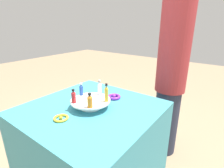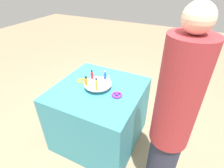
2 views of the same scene
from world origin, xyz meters
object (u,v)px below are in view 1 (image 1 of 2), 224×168
bottle_orange (90,101)px  bottle_gold (106,93)px  bottle_blue (81,90)px  ribbon_bow_purple (114,97)px  display_stand (91,102)px  bottle_clear (100,88)px  person_figure (171,76)px  ribbon_bow_gold (61,118)px  bottle_red (74,97)px

bottle_orange → bottle_gold: bearing=-101.5°
bottle_blue → ribbon_bow_purple: bearing=-125.8°
display_stand → bottle_orange: bottle_orange is taller
bottle_clear → person_figure: 0.78m
bottle_blue → person_figure: size_ratio=0.06×
ribbon_bow_gold → ribbon_bow_purple: 0.50m
bottle_clear → bottle_blue: bearing=42.5°
bottle_blue → bottle_gold: (-0.23, -0.03, 0.02)m
ribbon_bow_purple → bottle_clear: bearing=66.8°
ribbon_bow_gold → ribbon_bow_purple: bearing=-99.0°
display_stand → person_figure: size_ratio=0.17×
bottle_red → bottle_blue: bearing=-65.5°
ribbon_bow_gold → person_figure: person_figure is taller
bottle_clear → bottle_orange: (-0.10, 0.21, -0.01)m
display_stand → bottle_blue: size_ratio=2.95×
bottle_gold → person_figure: person_figure is taller
display_stand → bottle_red: bearing=60.5°
bottle_orange → bottle_gold: size_ratio=0.75×
person_figure → bottle_gold: bearing=6.2°
ribbon_bow_gold → ribbon_bow_purple: ribbon_bow_purple is taller
bottle_red → ribbon_bow_gold: bottle_red is taller
bottle_clear → bottle_gold: size_ratio=0.87×
ribbon_bow_gold → person_figure: bearing=-108.4°
ribbon_bow_purple → bottle_blue: bearing=54.2°
bottle_blue → person_figure: person_figure is taller
bottle_gold → person_figure: (-0.21, -0.77, -0.02)m
bottle_red → bottle_gold: bottle_gold is taller
bottle_blue → bottle_gold: bearing=-173.5°
bottle_blue → person_figure: 0.91m
bottle_orange → bottle_clear: bearing=-65.5°
bottle_gold → ribbon_bow_purple: bearing=-69.4°
person_figure → bottle_orange: bearing=6.7°
ribbon_bow_gold → person_figure: size_ratio=0.06×
display_stand → bottle_orange: (-0.08, 0.09, 0.07)m
bottle_red → ribbon_bow_purple: 0.38m
bottle_blue → bottle_red: (-0.06, 0.13, 0.00)m
bottle_clear → display_stand: bearing=96.5°
bottle_red → person_figure: 1.01m
ribbon_bow_purple → display_stand: bearing=81.0°
bottle_red → bottle_orange: 0.15m
ribbon_bow_gold → bottle_blue: bearing=-73.1°
bottle_blue → bottle_orange: size_ratio=0.97×
bottle_red → bottle_orange: (-0.14, -0.02, 0.00)m
ribbon_bow_gold → person_figure: 1.13m
ribbon_bow_purple → bottle_gold: bearing=110.6°
display_stand → ribbon_bow_purple: display_stand is taller
display_stand → bottle_clear: size_ratio=2.48×
ribbon_bow_purple → person_figure: person_figure is taller
bottle_orange → bottle_red: bearing=6.5°
display_stand → bottle_orange: size_ratio=2.87×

